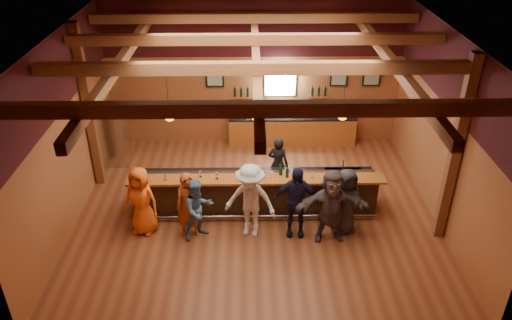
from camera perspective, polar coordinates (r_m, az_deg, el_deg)
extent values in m
plane|color=brown|center=(12.92, 0.02, -5.87)|extent=(9.00, 9.00, 0.00)
cube|color=brown|center=(15.43, -0.22, 9.77)|extent=(9.00, 0.04, 4.50)
cube|color=brown|center=(8.37, 0.47, -9.30)|extent=(9.00, 0.04, 4.50)
cube|color=brown|center=(12.52, -21.06, 2.73)|extent=(0.04, 8.00, 4.50)
cube|color=brown|center=(12.64, 20.90, 3.03)|extent=(0.04, 8.00, 4.50)
cube|color=brown|center=(10.93, 0.03, 13.69)|extent=(9.00, 8.00, 0.04)
cube|color=#370F11|center=(14.99, -0.23, 14.78)|extent=(9.00, 0.01, 1.70)
cube|color=#370F11|center=(11.99, -22.18, 8.69)|extent=(0.01, 8.00, 1.70)
cube|color=#370F11|center=(12.12, 22.00, 8.94)|extent=(0.01, 8.00, 1.70)
cube|color=brown|center=(13.76, -18.61, 5.60)|extent=(0.22, 0.22, 4.50)
cube|color=brown|center=(11.77, 21.80, 0.83)|extent=(0.22, 0.22, 4.50)
cube|color=brown|center=(8.20, 0.36, 5.84)|extent=(8.80, 0.20, 0.25)
cube|color=brown|center=(10.07, 0.12, 10.47)|extent=(8.80, 0.20, 0.25)
cube|color=brown|center=(11.97, -0.05, 13.63)|extent=(8.80, 0.20, 0.25)
cube|color=brown|center=(13.90, -0.18, 15.92)|extent=(8.80, 0.20, 0.25)
cube|color=brown|center=(11.45, -15.43, 10.49)|extent=(0.18, 7.80, 0.22)
cube|color=brown|center=(11.09, 0.02, 10.96)|extent=(0.18, 7.80, 0.22)
cube|color=brown|center=(11.53, 15.37, 10.65)|extent=(0.18, 7.80, 0.22)
cube|color=black|center=(12.62, 0.02, -3.93)|extent=(6.00, 0.60, 1.05)
cube|color=#914B1A|center=(12.17, 0.04, -2.23)|extent=(6.30, 0.50, 0.06)
cube|color=black|center=(12.73, -0.01, -1.48)|extent=(6.00, 0.48, 0.05)
cube|color=black|center=(12.98, -0.01, -3.28)|extent=(6.00, 0.48, 0.90)
cube|color=silver|center=(12.93, 8.89, -1.56)|extent=(0.45, 0.40, 0.14)
cube|color=silver|center=(13.02, 11.06, -1.53)|extent=(0.45, 0.40, 0.14)
cylinder|color=silver|center=(12.49, 0.05, -6.43)|extent=(6.00, 0.06, 0.06)
cube|color=#914B1A|center=(15.94, 4.13, 3.33)|extent=(4.00, 0.50, 0.90)
cube|color=black|center=(15.74, 4.19, 4.88)|extent=(4.00, 0.52, 0.05)
cube|color=silver|center=(15.48, 2.78, 9.02)|extent=(0.95, 0.08, 0.95)
cube|color=white|center=(15.43, 2.79, 8.95)|extent=(0.78, 0.01, 0.78)
cube|color=black|center=(15.46, -4.72, 9.11)|extent=(0.55, 0.04, 0.45)
cube|color=silver|center=(15.44, -4.73, 9.08)|extent=(0.45, 0.01, 0.35)
cube|color=black|center=(15.67, 9.46, 9.10)|extent=(0.55, 0.04, 0.45)
cube|color=silver|center=(15.65, 9.47, 9.07)|extent=(0.45, 0.01, 0.35)
cube|color=black|center=(15.88, 13.05, 9.01)|extent=(0.55, 0.04, 0.45)
cube|color=silver|center=(15.86, 13.07, 8.98)|extent=(0.45, 0.01, 0.35)
cube|color=#914B1A|center=(15.57, -1.69, 7.19)|extent=(0.60, 0.18, 0.04)
cylinder|color=black|center=(15.52, -2.45, 7.69)|extent=(0.07, 0.07, 0.26)
cylinder|color=black|center=(15.52, -1.70, 7.70)|extent=(0.07, 0.07, 0.26)
cylinder|color=black|center=(15.51, -0.96, 7.70)|extent=(0.07, 0.07, 0.26)
cube|color=#914B1A|center=(15.72, 7.16, 7.19)|extent=(0.60, 0.18, 0.04)
cylinder|color=black|center=(15.64, 6.46, 7.70)|extent=(0.07, 0.07, 0.26)
cylinder|color=black|center=(15.66, 7.19, 7.69)|extent=(0.07, 0.07, 0.26)
cylinder|color=black|center=(15.69, 7.92, 7.68)|extent=(0.07, 0.07, 0.26)
cylinder|color=black|center=(11.45, -10.12, 7.78)|extent=(0.01, 0.01, 1.25)
sphere|color=#F1580C|center=(11.70, -9.86, 4.94)|extent=(0.24, 0.24, 0.24)
cylinder|color=black|center=(11.31, 0.02, 7.96)|extent=(0.01, 0.01, 1.25)
sphere|color=#F1580C|center=(11.56, 0.02, 5.08)|extent=(0.24, 0.24, 0.24)
cylinder|color=black|center=(11.51, 10.12, 7.89)|extent=(0.01, 0.01, 1.25)
sphere|color=#F1580C|center=(11.76, 9.86, 5.07)|extent=(0.24, 0.24, 0.24)
cube|color=silver|center=(15.20, -15.81, 2.71)|extent=(0.70, 0.70, 1.80)
imported|color=orange|center=(12.06, -12.98, -4.56)|extent=(0.98, 0.78, 1.75)
imported|color=#9F431D|center=(11.76, -7.67, -5.19)|extent=(0.69, 0.54, 1.68)
imported|color=#4F749F|center=(11.73, -6.61, -5.60)|extent=(0.95, 0.90, 1.55)
imported|color=silver|center=(11.63, -0.66, -4.69)|extent=(1.37, 1.01, 1.90)
imported|color=black|center=(11.69, 4.55, -4.75)|extent=(1.11, 0.52, 1.84)
imported|color=#524441|center=(11.63, 8.58, -5.22)|extent=(1.74, 0.63, 1.85)
imported|color=#28272A|center=(11.99, 10.22, -4.67)|extent=(0.96, 0.78, 1.69)
imported|color=black|center=(13.45, 2.53, -0.43)|extent=(0.64, 0.51, 1.54)
cylinder|color=brown|center=(12.14, 0.08, -1.48)|extent=(0.22, 0.22, 0.24)
cylinder|color=black|center=(12.16, 3.59, -1.44)|extent=(0.07, 0.07, 0.25)
cylinder|color=black|center=(12.08, 3.61, -0.76)|extent=(0.03, 0.03, 0.09)
cylinder|color=black|center=(12.24, 2.86, -1.13)|extent=(0.08, 0.08, 0.28)
cylinder|color=black|center=(12.14, 2.88, -0.36)|extent=(0.03, 0.03, 0.10)
cylinder|color=silver|center=(12.49, -13.11, -2.00)|extent=(0.06, 0.06, 0.01)
cylinder|color=silver|center=(12.46, -13.14, -1.81)|extent=(0.01, 0.01, 0.09)
sphere|color=silver|center=(12.43, -13.17, -1.52)|extent=(0.07, 0.07, 0.07)
cylinder|color=silver|center=(12.29, -10.31, -2.24)|extent=(0.07, 0.07, 0.01)
cylinder|color=silver|center=(12.26, -10.33, -2.03)|extent=(0.01, 0.01, 0.10)
sphere|color=silver|center=(12.22, -10.37, -1.72)|extent=(0.08, 0.08, 0.08)
cylinder|color=silver|center=(12.30, -6.36, -1.88)|extent=(0.07, 0.07, 0.01)
cylinder|color=silver|center=(12.27, -6.37, -1.67)|extent=(0.01, 0.01, 0.10)
sphere|color=silver|center=(12.23, -6.39, -1.36)|extent=(0.08, 0.08, 0.08)
cylinder|color=silver|center=(12.17, -4.48, -2.14)|extent=(0.08, 0.08, 0.01)
cylinder|color=silver|center=(12.14, -4.50, -1.90)|extent=(0.01, 0.01, 0.11)
sphere|color=silver|center=(12.09, -4.51, -1.54)|extent=(0.09, 0.09, 0.09)
cylinder|color=silver|center=(12.16, -1.83, -2.08)|extent=(0.07, 0.07, 0.01)
cylinder|color=silver|center=(12.13, -1.83, -1.87)|extent=(0.01, 0.01, 0.10)
sphere|color=silver|center=(12.09, -1.84, -1.54)|extent=(0.08, 0.08, 0.08)
cylinder|color=silver|center=(12.15, 4.92, -2.22)|extent=(0.06, 0.06, 0.01)
cylinder|color=silver|center=(12.12, 4.93, -2.02)|extent=(0.01, 0.01, 0.09)
sphere|color=silver|center=(12.08, 4.95, -1.71)|extent=(0.07, 0.07, 0.07)
cylinder|color=silver|center=(12.23, 6.43, -2.06)|extent=(0.06, 0.06, 0.01)
cylinder|color=silver|center=(12.21, 6.44, -1.86)|extent=(0.01, 0.01, 0.09)
sphere|color=silver|center=(12.17, 6.46, -1.56)|extent=(0.07, 0.07, 0.07)
cylinder|color=silver|center=(12.36, 10.11, -2.01)|extent=(0.07, 0.07, 0.01)
cylinder|color=silver|center=(12.33, 10.13, -1.81)|extent=(0.01, 0.01, 0.09)
sphere|color=silver|center=(12.29, 10.16, -1.50)|extent=(0.08, 0.08, 0.08)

